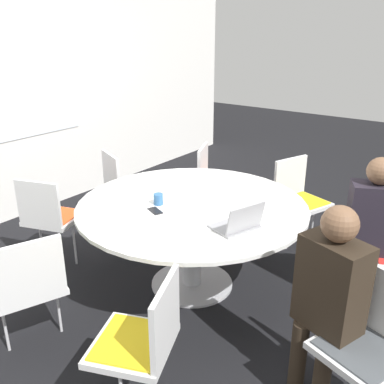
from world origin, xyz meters
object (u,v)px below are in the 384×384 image
chair_3 (214,178)px  chair_6 (29,282)px  chair_2 (298,195)px  chair_4 (123,184)px  chair_5 (49,213)px  cell_phone (155,211)px  chair_0 (371,337)px  coffee_cup (158,199)px  laptop (239,223)px  person_1 (373,223)px  chair_7 (144,336)px  person_0 (329,290)px

chair_3 → chair_6: bearing=-18.9°
chair_2 → chair_4: bearing=-43.6°
chair_5 → cell_phone: (0.20, -1.08, 0.24)m
chair_2 → cell_phone: 1.65m
chair_0 → coffee_cup: 1.80m
chair_4 → chair_5: size_ratio=1.00×
laptop → coffee_cup: laptop is taller
chair_0 → person_1: size_ratio=0.71×
chair_4 → chair_6: (-1.70, -0.83, 0.00)m
chair_3 → person_1: bearing=48.6°
cell_phone → coffee_cup: bearing=30.2°
chair_7 → person_1: 1.91m
chair_3 → chair_6: same height
laptop → chair_5: bearing=-60.9°
chair_0 → chair_3: 2.69m
chair_0 → chair_2: 2.08m
chair_5 → laptop: laptop is taller
chair_3 → person_1: (-0.61, -1.82, 0.19)m
chair_7 → coffee_cup: (1.02, 0.76, 0.28)m
chair_3 → chair_5: same height
chair_4 → cell_phone: chair_4 is taller
person_0 → laptop: person_0 is taller
person_0 → chair_6: bearing=44.1°
coffee_cup → person_0: bearing=-101.2°
chair_2 → cell_phone: bearing=1.3°
chair_0 → laptop: (0.28, 1.00, 0.28)m
chair_7 → laptop: (1.00, 0.01, 0.28)m
chair_0 → chair_3: (1.65, 2.12, 0.00)m
person_0 → person_1: size_ratio=1.00×
chair_4 → chair_5: (-0.94, -0.02, 0.00)m
chair_4 → chair_6: bearing=-41.0°
chair_0 → person_1: (1.05, 0.30, 0.19)m
chair_2 → chair_5: same height
chair_0 → coffee_cup: (0.30, 1.75, 0.28)m
chair_4 → person_0: person_0 is taller
chair_6 → chair_5: bearing=67.9°
chair_2 → chair_6: (-2.51, 0.78, 0.00)m
chair_4 → cell_phone: size_ratio=5.55×
chair_7 → cell_phone: (0.90, 0.69, 0.24)m
chair_2 → chair_7: size_ratio=1.00×
chair_0 → chair_6: same height
person_0 → laptop: 0.80m
chair_4 → laptop: 1.91m
chair_5 → laptop: size_ratio=2.31×
cell_phone → laptop: bearing=-81.7°
chair_7 → person_0: (0.72, -0.74, 0.19)m
laptop → cell_phone: laptop is taller
chair_4 → laptop: laptop is taller
chair_7 → chair_6: bearing=71.5°
chair_3 → chair_7: 2.63m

